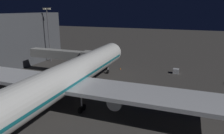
{
  "coord_description": "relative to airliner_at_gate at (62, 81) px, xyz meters",
  "views": [
    {
      "loc": [
        -22.0,
        44.84,
        18.96
      ],
      "look_at": [
        -3.0,
        -6.69,
        3.5
      ],
      "focal_mm": 33.4,
      "sensor_mm": 36.0,
      "label": 1
    }
  ],
  "objects": [
    {
      "name": "ground_plane",
      "position": [
        -0.0,
        -12.89,
        -5.69
      ],
      "size": [
        320.0,
        320.0,
        0.0
      ],
      "primitive_type": "plane",
      "color": "#383533"
    },
    {
      "name": "jet_bridge",
      "position": [
        11.33,
        -19.49,
        0.12
      ],
      "size": [
        20.98,
        3.4,
        7.35
      ],
      "color": "#9E9E99",
      "rests_on": "ground_plane"
    },
    {
      "name": "traffic_cone_nose_port",
      "position": [
        -2.2,
        -29.58,
        -5.41
      ],
      "size": [
        0.36,
        0.36,
        0.55
      ],
      "primitive_type": "cone",
      "color": "orange",
      "rests_on": "ground_plane"
    },
    {
      "name": "airliner_at_gate",
      "position": [
        0.0,
        0.0,
        0.0
      ],
      "size": [
        59.75,
        61.96,
        18.84
      ],
      "color": "silver",
      "rests_on": "ground_plane"
    },
    {
      "name": "apron_floodlight_mast",
      "position": [
        25.5,
        -30.89,
        5.36
      ],
      "size": [
        2.9,
        0.5,
        19.18
      ],
      "color": "#59595E",
      "rests_on": "ground_plane"
    },
    {
      "name": "traffic_cone_nose_starboard",
      "position": [
        2.2,
        -29.58,
        -5.41
      ],
      "size": [
        0.36,
        0.36,
        0.55
      ],
      "primitive_type": "cone",
      "color": "orange",
      "rests_on": "ground_plane"
    },
    {
      "name": "baggage_container_far_row",
      "position": [
        -19.32,
        -31.2,
        -4.96
      ],
      "size": [
        1.71,
        1.6,
        1.46
      ],
      "primitive_type": "cube",
      "color": "#B7BABF",
      "rests_on": "ground_plane"
    }
  ]
}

